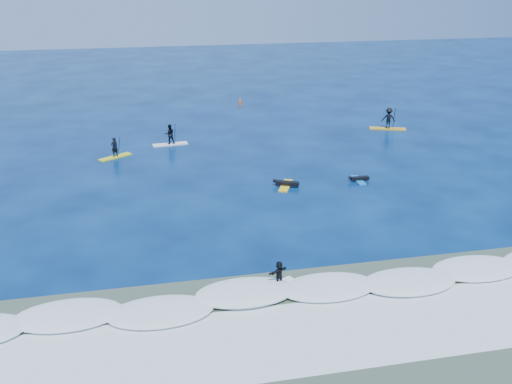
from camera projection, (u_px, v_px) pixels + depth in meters
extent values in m
plane|color=#03163F|center=(264.00, 212.00, 36.02)|extent=(160.00, 160.00, 0.00)
cube|color=#3C5241|center=(338.00, 347.00, 23.30)|extent=(90.00, 13.00, 0.01)
cube|color=white|center=(310.00, 296.00, 26.94)|extent=(40.00, 6.00, 0.30)
cube|color=silver|center=(330.00, 333.00, 24.21)|extent=(34.00, 5.00, 0.02)
cube|color=#D1D617|center=(115.00, 157.00, 46.14)|extent=(2.70, 2.08, 0.09)
imported|color=black|center=(114.00, 147.00, 45.83)|extent=(0.69, 0.63, 1.59)
cylinder|color=black|center=(119.00, 147.00, 46.12)|extent=(0.38, 0.56, 1.85)
cube|color=black|center=(120.00, 157.00, 46.44)|extent=(0.11, 0.03, 0.28)
cube|color=white|center=(170.00, 144.00, 49.39)|extent=(3.07, 1.06, 0.10)
imported|color=black|center=(170.00, 134.00, 49.05)|extent=(0.90, 0.74, 1.73)
cylinder|color=black|center=(175.00, 134.00, 49.20)|extent=(0.12, 0.69, 2.01)
cube|color=black|center=(175.00, 145.00, 49.55)|extent=(0.12, 0.03, 0.30)
cube|color=gold|center=(388.00, 129.00, 54.07)|extent=(3.47, 1.90, 0.11)
imported|color=black|center=(389.00, 118.00, 53.69)|extent=(1.42, 1.09, 1.94)
cylinder|color=black|center=(394.00, 119.00, 53.65)|extent=(0.30, 0.75, 2.27)
cube|color=black|center=(393.00, 130.00, 54.05)|extent=(0.14, 0.03, 0.34)
cube|color=yellow|center=(286.00, 185.00, 40.17)|extent=(1.55, 2.40, 0.11)
cube|color=black|center=(287.00, 183.00, 40.08)|extent=(1.66, 1.06, 0.27)
sphere|color=black|center=(275.00, 181.00, 40.23)|extent=(0.27, 0.27, 0.27)
cube|color=blue|center=(358.00, 180.00, 41.15)|extent=(0.56, 1.94, 0.09)
cube|color=black|center=(360.00, 178.00, 41.10)|extent=(1.34, 0.38, 0.22)
sphere|color=black|center=(350.00, 178.00, 40.94)|extent=(0.22, 0.22, 0.22)
cube|color=white|center=(279.00, 284.00, 27.51)|extent=(1.78, 1.22, 0.09)
imported|color=black|center=(279.00, 273.00, 27.27)|extent=(1.13, 0.80, 1.18)
cylinder|color=#F75616|center=(240.00, 102.00, 63.43)|extent=(0.32, 0.32, 0.52)
cone|color=#F75616|center=(240.00, 99.00, 63.28)|extent=(0.23, 0.23, 0.25)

